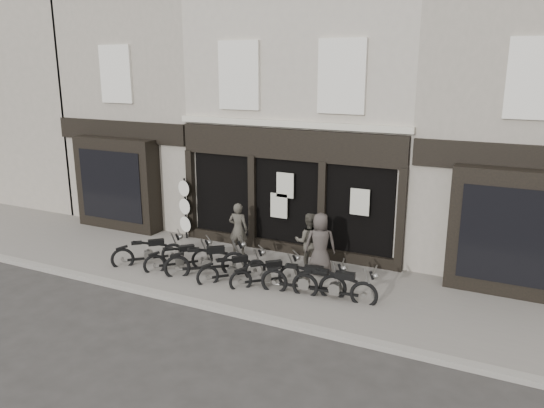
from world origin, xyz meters
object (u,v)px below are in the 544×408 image
at_px(motorcycle_6, 335,288).
at_px(motorcycle_4, 266,276).
at_px(motorcycle_0, 149,254).
at_px(motorcycle_1, 180,260).
at_px(advert_sign_post, 185,211).
at_px(motorcycle_5, 304,282).
at_px(man_centre, 309,241).
at_px(man_right, 320,244).
at_px(motorcycle_2, 207,263).
at_px(motorcycle_3, 233,271).
at_px(man_left, 238,229).

bearing_deg(motorcycle_6, motorcycle_4, 174.29).
bearing_deg(motorcycle_4, motorcycle_6, -43.55).
relative_size(motorcycle_0, motorcycle_1, 1.06).
bearing_deg(advert_sign_post, motorcycle_6, -6.61).
height_order(motorcycle_4, motorcycle_5, motorcycle_5).
bearing_deg(motorcycle_5, motorcycle_1, 167.75).
bearing_deg(motorcycle_6, man_centre, 125.65).
bearing_deg(man_centre, motorcycle_1, 4.24).
xyz_separation_m(motorcycle_4, motorcycle_6, (1.91, -0.01, 0.04)).
distance_m(motorcycle_5, man_right, 1.50).
height_order(motorcycle_2, advert_sign_post, advert_sign_post).
height_order(motorcycle_3, motorcycle_4, motorcycle_3).
bearing_deg(motorcycle_6, man_left, 150.11).
height_order(motorcycle_0, motorcycle_3, motorcycle_0).
xyz_separation_m(motorcycle_2, advert_sign_post, (-2.34, 2.33, 0.61)).
bearing_deg(motorcycle_1, motorcycle_0, 137.88).
distance_m(motorcycle_3, man_right, 2.49).
height_order(motorcycle_3, motorcycle_6, motorcycle_6).
bearing_deg(motorcycle_3, man_right, -10.70).
height_order(motorcycle_6, man_centre, man_centre).
bearing_deg(advert_sign_post, motorcycle_4, -14.71).
bearing_deg(motorcycle_0, motorcycle_4, -41.91).
height_order(motorcycle_5, man_left, man_left).
bearing_deg(motorcycle_2, motorcycle_1, 142.88).
height_order(motorcycle_0, motorcycle_6, motorcycle_6).
xyz_separation_m(motorcycle_4, motorcycle_5, (1.10, -0.03, 0.05)).
xyz_separation_m(motorcycle_0, man_right, (4.73, 1.46, 0.59)).
relative_size(motorcycle_3, man_right, 0.91).
relative_size(motorcycle_1, motorcycle_6, 0.72).
bearing_deg(man_left, motorcycle_2, 80.75).
distance_m(motorcycle_2, man_right, 3.16).
xyz_separation_m(motorcycle_2, man_left, (0.02, 1.72, 0.50)).
bearing_deg(man_left, man_centre, 167.93).
relative_size(motorcycle_2, man_right, 1.13).
distance_m(motorcycle_1, man_left, 2.03).
bearing_deg(motorcycle_3, motorcycle_0, 133.08).
bearing_deg(motorcycle_2, motorcycle_6, -36.06).
height_order(man_left, man_right, man_right).
bearing_deg(motorcycle_6, advert_sign_post, 153.86).
height_order(motorcycle_5, motorcycle_6, motorcycle_5).
height_order(motorcycle_6, man_left, man_left).
height_order(motorcycle_2, man_centre, man_centre).
relative_size(motorcycle_6, man_centre, 1.33).
bearing_deg(motorcycle_4, motorcycle_3, 141.95).
height_order(motorcycle_4, man_right, man_right).
bearing_deg(motorcycle_5, man_right, 82.70).
bearing_deg(motorcycle_1, motorcycle_6, -45.64).
relative_size(motorcycle_0, motorcycle_6, 0.77).
bearing_deg(man_right, motorcycle_4, 29.73).
bearing_deg(motorcycle_4, motorcycle_2, 138.32).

